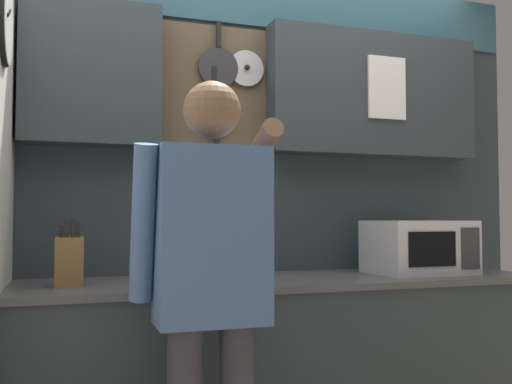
{
  "coord_description": "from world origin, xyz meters",
  "views": [
    {
      "loc": [
        -0.98,
        -2.47,
        1.17
      ],
      "look_at": [
        -0.09,
        0.21,
        1.3
      ],
      "focal_mm": 40.0,
      "sensor_mm": 36.0,
      "label": 1
    }
  ],
  "objects_px": {
    "person": "(211,273)",
    "microwave": "(418,247)",
    "knife_block": "(69,261)",
    "utensil_crock": "(215,261)"
  },
  "relations": [
    {
      "from": "microwave",
      "to": "knife_block",
      "type": "relative_size",
      "value": 1.73
    },
    {
      "from": "knife_block",
      "to": "person",
      "type": "xyz_separation_m",
      "value": [
        0.46,
        -0.52,
        -0.02
      ]
    },
    {
      "from": "microwave",
      "to": "person",
      "type": "height_order",
      "value": "person"
    },
    {
      "from": "utensil_crock",
      "to": "person",
      "type": "height_order",
      "value": "person"
    },
    {
      "from": "knife_block",
      "to": "person",
      "type": "bearing_deg",
      "value": -48.51
    },
    {
      "from": "microwave",
      "to": "knife_block",
      "type": "distance_m",
      "value": 1.66
    },
    {
      "from": "utensil_crock",
      "to": "knife_block",
      "type": "bearing_deg",
      "value": 179.95
    },
    {
      "from": "person",
      "to": "utensil_crock",
      "type": "bearing_deg",
      "value": 74.19
    },
    {
      "from": "person",
      "to": "microwave",
      "type": "bearing_deg",
      "value": 23.61
    },
    {
      "from": "microwave",
      "to": "utensil_crock",
      "type": "bearing_deg",
      "value": 179.98
    }
  ]
}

